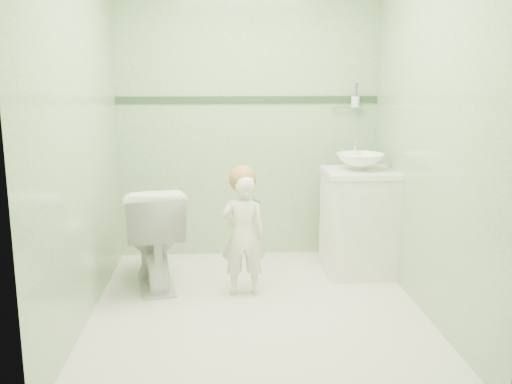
{
  "coord_description": "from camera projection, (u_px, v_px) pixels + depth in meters",
  "views": [
    {
      "loc": [
        -0.23,
        -3.56,
        1.55
      ],
      "look_at": [
        0.0,
        0.15,
        0.78
      ],
      "focal_mm": 39.77,
      "sensor_mm": 36.0,
      "label": 1
    }
  ],
  "objects": [
    {
      "name": "ground",
      "position": [
        257.0,
        310.0,
        3.81
      ],
      "size": [
        2.5,
        2.5,
        0.0
      ],
      "primitive_type": "plane",
      "color": "silver",
      "rests_on": "ground"
    },
    {
      "name": "room_shell",
      "position": [
        257.0,
        132.0,
        3.57
      ],
      "size": [
        2.5,
        2.54,
        2.4
      ],
      "color": "#86AF7C",
      "rests_on": "ground"
    },
    {
      "name": "trim_stripe",
      "position": [
        248.0,
        99.0,
        4.75
      ],
      "size": [
        2.2,
        0.02,
        0.05
      ],
      "primitive_type": "cube",
      "color": "#2A452E",
      "rests_on": "room_shell"
    },
    {
      "name": "vanity",
      "position": [
        358.0,
        224.0,
        4.46
      ],
      "size": [
        0.52,
        0.5,
        0.8
      ],
      "primitive_type": "cube",
      "color": "silver",
      "rests_on": "ground"
    },
    {
      "name": "counter",
      "position": [
        360.0,
        172.0,
        4.38
      ],
      "size": [
        0.54,
        0.52,
        0.04
      ],
      "primitive_type": "cube",
      "color": "white",
      "rests_on": "vanity"
    },
    {
      "name": "basin",
      "position": [
        360.0,
        162.0,
        4.36
      ],
      "size": [
        0.37,
        0.37,
        0.13
      ],
      "primitive_type": "imported",
      "color": "white",
      "rests_on": "counter"
    },
    {
      "name": "faucet",
      "position": [
        355.0,
        148.0,
        4.53
      ],
      "size": [
        0.03,
        0.13,
        0.18
      ],
      "color": "silver",
      "rests_on": "counter"
    },
    {
      "name": "cup_holder",
      "position": [
        354.0,
        102.0,
        4.75
      ],
      "size": [
        0.26,
        0.07,
        0.21
      ],
      "color": "silver",
      "rests_on": "room_shell"
    },
    {
      "name": "toilet",
      "position": [
        153.0,
        235.0,
        4.2
      ],
      "size": [
        0.57,
        0.82,
        0.77
      ],
      "primitive_type": "imported",
      "rotation": [
        0.0,
        0.0,
        3.34
      ],
      "color": "white",
      "rests_on": "ground"
    },
    {
      "name": "toddler",
      "position": [
        243.0,
        235.0,
        4.01
      ],
      "size": [
        0.33,
        0.22,
        0.87
      ],
      "primitive_type": "imported",
      "rotation": [
        0.0,
        0.0,
        3.19
      ],
      "color": "silver",
      "rests_on": "ground"
    },
    {
      "name": "hair_cap",
      "position": [
        243.0,
        179.0,
        3.95
      ],
      "size": [
        0.19,
        0.19,
        0.19
      ],
      "primitive_type": "sphere",
      "color": "#9D6C3C",
      "rests_on": "toddler"
    },
    {
      "name": "teal_toothbrush",
      "position": [
        255.0,
        200.0,
        3.84
      ],
      "size": [
        0.11,
        0.13,
        0.08
      ],
      "color": "#0B8F6B",
      "rests_on": "toddler"
    }
  ]
}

